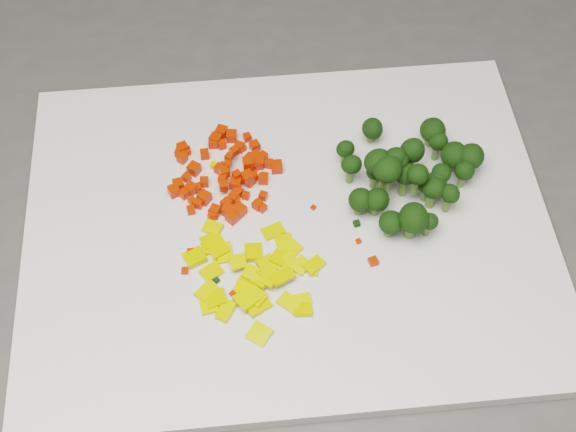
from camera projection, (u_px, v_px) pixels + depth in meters
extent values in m
cube|color=#4A4B48|center=(295.00, 405.00, 1.14)|extent=(1.17, 0.93, 0.90)
cube|color=silver|center=(288.00, 226.00, 0.76)|extent=(0.55, 0.46, 0.01)
cube|color=red|center=(255.00, 146.00, 0.81)|extent=(0.01, 0.01, 0.01)
cube|color=red|center=(222.00, 145.00, 0.81)|extent=(0.01, 0.01, 0.01)
cube|color=red|center=(234.00, 151.00, 0.79)|extent=(0.01, 0.01, 0.01)
cube|color=red|center=(222.00, 132.00, 0.82)|extent=(0.01, 0.01, 0.01)
cube|color=red|center=(184.00, 194.00, 0.77)|extent=(0.01, 0.01, 0.01)
cube|color=red|center=(229.00, 157.00, 0.79)|extent=(0.01, 0.01, 0.01)
cube|color=red|center=(237.00, 200.00, 0.77)|extent=(0.01, 0.01, 0.01)
cube|color=red|center=(236.00, 184.00, 0.78)|extent=(0.01, 0.01, 0.01)
cube|color=red|center=(194.00, 169.00, 0.79)|extent=(0.02, 0.02, 0.01)
cube|color=red|center=(256.00, 157.00, 0.80)|extent=(0.01, 0.01, 0.01)
cube|color=red|center=(187.00, 151.00, 0.80)|extent=(0.01, 0.01, 0.01)
cube|color=red|center=(228.00, 211.00, 0.76)|extent=(0.01, 0.01, 0.01)
cube|color=red|center=(174.00, 191.00, 0.77)|extent=(0.01, 0.01, 0.01)
cube|color=red|center=(224.00, 167.00, 0.78)|extent=(0.01, 0.01, 0.01)
cube|color=red|center=(248.00, 163.00, 0.78)|extent=(0.01, 0.01, 0.01)
cube|color=red|center=(219.00, 169.00, 0.79)|extent=(0.01, 0.01, 0.01)
cube|color=red|center=(250.00, 160.00, 0.80)|extent=(0.01, 0.01, 0.01)
cube|color=red|center=(239.00, 210.00, 0.76)|extent=(0.02, 0.02, 0.01)
cube|color=red|center=(257.00, 205.00, 0.77)|extent=(0.01, 0.01, 0.01)
cube|color=red|center=(184.00, 155.00, 0.80)|extent=(0.01, 0.01, 0.01)
cube|color=red|center=(187.00, 177.00, 0.79)|extent=(0.01, 0.01, 0.01)
cube|color=red|center=(237.00, 175.00, 0.78)|extent=(0.01, 0.01, 0.01)
cube|color=red|center=(225.00, 172.00, 0.78)|extent=(0.01, 0.01, 0.01)
cube|color=red|center=(246.00, 196.00, 0.77)|extent=(0.01, 0.01, 0.01)
cube|color=red|center=(180.00, 153.00, 0.80)|extent=(0.01, 0.01, 0.01)
cube|color=red|center=(204.00, 198.00, 0.77)|extent=(0.02, 0.02, 0.01)
cube|color=red|center=(247.00, 137.00, 0.81)|extent=(0.01, 0.01, 0.01)
cube|color=red|center=(191.00, 210.00, 0.76)|extent=(0.01, 0.01, 0.01)
cube|color=red|center=(212.00, 217.00, 0.76)|extent=(0.01, 0.01, 0.01)
cube|color=red|center=(215.00, 211.00, 0.76)|extent=(0.01, 0.01, 0.01)
cube|color=red|center=(197.00, 188.00, 0.78)|extent=(0.01, 0.01, 0.01)
cube|color=red|center=(247.00, 177.00, 0.77)|extent=(0.01, 0.01, 0.01)
cube|color=red|center=(216.00, 139.00, 0.81)|extent=(0.02, 0.02, 0.01)
cube|color=red|center=(232.00, 217.00, 0.76)|extent=(0.01, 0.01, 0.01)
cube|color=red|center=(256.00, 164.00, 0.79)|extent=(0.01, 0.01, 0.01)
cube|color=red|center=(250.00, 180.00, 0.78)|extent=(0.01, 0.01, 0.01)
cube|color=red|center=(269.00, 164.00, 0.80)|extent=(0.01, 0.01, 0.01)
cube|color=red|center=(213.00, 215.00, 0.76)|extent=(0.01, 0.01, 0.01)
cube|color=red|center=(204.00, 182.00, 0.78)|extent=(0.01, 0.01, 0.01)
cube|color=red|center=(259.00, 162.00, 0.79)|extent=(0.01, 0.01, 0.01)
cube|color=red|center=(256.00, 158.00, 0.80)|extent=(0.01, 0.01, 0.01)
cube|color=red|center=(233.00, 198.00, 0.77)|extent=(0.01, 0.01, 0.01)
cube|color=red|center=(263.00, 156.00, 0.80)|extent=(0.01, 0.01, 0.01)
cube|color=red|center=(238.00, 192.00, 0.77)|extent=(0.01, 0.01, 0.01)
cube|color=red|center=(183.00, 148.00, 0.80)|extent=(0.01, 0.01, 0.01)
cube|color=red|center=(199.00, 204.00, 0.77)|extent=(0.01, 0.01, 0.01)
cube|color=red|center=(242.00, 148.00, 0.81)|extent=(0.01, 0.01, 0.01)
cube|color=red|center=(182.00, 158.00, 0.80)|extent=(0.01, 0.01, 0.01)
cube|color=red|center=(224.00, 186.00, 0.77)|extent=(0.01, 0.01, 0.01)
cube|color=red|center=(239.00, 147.00, 0.81)|extent=(0.01, 0.01, 0.01)
cube|color=red|center=(277.00, 167.00, 0.79)|extent=(0.01, 0.01, 0.01)
cube|color=red|center=(263.00, 179.00, 0.78)|extent=(0.01, 0.01, 0.01)
cube|color=red|center=(178.00, 185.00, 0.78)|extent=(0.01, 0.01, 0.01)
cube|color=red|center=(191.00, 189.00, 0.78)|extent=(0.01, 0.01, 0.01)
cube|color=red|center=(264.00, 177.00, 0.79)|extent=(0.01, 0.01, 0.01)
cube|color=red|center=(192.00, 201.00, 0.77)|extent=(0.01, 0.01, 0.01)
cube|color=red|center=(213.00, 143.00, 0.81)|extent=(0.01, 0.01, 0.01)
cube|color=red|center=(228.00, 164.00, 0.78)|extent=(0.01, 0.01, 0.01)
cube|color=red|center=(263.00, 196.00, 0.77)|extent=(0.01, 0.01, 0.01)
cube|color=red|center=(232.00, 136.00, 0.81)|extent=(0.01, 0.01, 0.01)
cube|color=red|center=(262.00, 208.00, 0.76)|extent=(0.01, 0.01, 0.01)
cube|color=red|center=(205.00, 154.00, 0.80)|extent=(0.01, 0.01, 0.01)
cube|color=red|center=(226.00, 204.00, 0.77)|extent=(0.01, 0.01, 0.01)
cube|color=red|center=(254.00, 176.00, 0.79)|extent=(0.01, 0.01, 0.01)
cube|color=red|center=(223.00, 179.00, 0.77)|extent=(0.01, 0.01, 0.01)
cube|color=#D5BD0B|center=(303.00, 308.00, 0.70)|extent=(0.02, 0.02, 0.01)
cube|color=#D5BD0B|center=(303.00, 304.00, 0.71)|extent=(0.02, 0.02, 0.01)
cube|color=#D5BD0B|center=(314.00, 265.00, 0.73)|extent=(0.02, 0.02, 0.01)
cube|color=#D5BD0B|center=(269.00, 278.00, 0.72)|extent=(0.02, 0.02, 0.01)
cube|color=#D5BD0B|center=(219.00, 251.00, 0.74)|extent=(0.02, 0.02, 0.01)
cube|color=#D5BD0B|center=(258.00, 298.00, 0.71)|extent=(0.02, 0.02, 0.00)
cube|color=#D5BD0B|center=(279.00, 259.00, 0.73)|extent=(0.02, 0.02, 0.01)
cube|color=#D5BD0B|center=(259.00, 334.00, 0.69)|extent=(0.03, 0.03, 0.01)
cube|color=#D5BD0B|center=(213.00, 228.00, 0.75)|extent=(0.02, 0.02, 0.01)
cube|color=#D5BD0B|center=(212.00, 241.00, 0.74)|extent=(0.02, 0.02, 0.01)
cube|color=#D5BD0B|center=(268.00, 265.00, 0.73)|extent=(0.02, 0.02, 0.01)
cube|color=#D5BD0B|center=(282.00, 277.00, 0.72)|extent=(0.02, 0.02, 0.01)
cube|color=#D5BD0B|center=(216.00, 299.00, 0.71)|extent=(0.02, 0.02, 0.01)
cube|color=#D5BD0B|center=(212.00, 272.00, 0.73)|extent=(0.02, 0.02, 0.01)
cube|color=#D5BD0B|center=(301.00, 266.00, 0.73)|extent=(0.02, 0.02, 0.01)
cube|color=#D5BD0B|center=(253.00, 252.00, 0.74)|extent=(0.02, 0.02, 0.01)
cube|color=#D5BD0B|center=(195.00, 257.00, 0.73)|extent=(0.02, 0.02, 0.01)
cube|color=#D5BD0B|center=(266.00, 272.00, 0.72)|extent=(0.02, 0.02, 0.01)
cube|color=#D5BD0B|center=(255.00, 275.00, 0.72)|extent=(0.02, 0.02, 0.01)
cube|color=#D5BD0B|center=(238.00, 262.00, 0.72)|extent=(0.01, 0.01, 0.01)
cube|color=#D5BD0B|center=(247.00, 299.00, 0.70)|extent=(0.02, 0.02, 0.01)
cube|color=#D5BD0B|center=(261.00, 280.00, 0.72)|extent=(0.02, 0.02, 0.01)
cube|color=#D5BD0B|center=(258.00, 305.00, 0.71)|extent=(0.03, 0.02, 0.01)
cube|color=#D5BD0B|center=(273.00, 231.00, 0.75)|extent=(0.02, 0.02, 0.01)
cube|color=#D5BD0B|center=(226.00, 311.00, 0.70)|extent=(0.02, 0.02, 0.01)
cube|color=#D5BD0B|center=(246.00, 291.00, 0.71)|extent=(0.03, 0.03, 0.01)
cube|color=#D5BD0B|center=(289.00, 303.00, 0.71)|extent=(0.02, 0.02, 0.01)
cube|color=#D5BD0B|center=(206.00, 291.00, 0.71)|extent=(0.02, 0.02, 0.01)
cube|color=#D5BD0B|center=(209.00, 304.00, 0.71)|extent=(0.02, 0.02, 0.00)
cube|color=#D5BD0B|center=(287.00, 265.00, 0.73)|extent=(0.03, 0.03, 0.01)
cube|color=#D5BD0B|center=(211.00, 247.00, 0.74)|extent=(0.02, 0.01, 0.00)
cube|color=#D5BD0B|center=(285.00, 244.00, 0.74)|extent=(0.02, 0.02, 0.00)
cube|color=#D5BD0B|center=(290.00, 246.00, 0.74)|extent=(0.02, 0.03, 0.01)
cube|color=#D5BD0B|center=(224.00, 253.00, 0.74)|extent=(0.02, 0.02, 0.01)
cube|color=#D5BD0B|center=(253.00, 277.00, 0.72)|extent=(0.03, 0.03, 0.00)
cube|color=#D5BD0B|center=(214.00, 165.00, 0.80)|extent=(0.01, 0.01, 0.00)
cube|color=black|center=(197.00, 189.00, 0.78)|extent=(0.01, 0.01, 0.00)
cube|color=red|center=(313.00, 207.00, 0.77)|extent=(0.01, 0.01, 0.00)
cube|color=#D5BD0B|center=(315.00, 273.00, 0.73)|extent=(0.01, 0.01, 0.00)
cube|color=red|center=(358.00, 241.00, 0.75)|extent=(0.01, 0.01, 0.00)
cube|color=red|center=(191.00, 252.00, 0.74)|extent=(0.01, 0.01, 0.00)
cube|color=black|center=(217.00, 280.00, 0.72)|extent=(0.01, 0.01, 0.00)
cube|color=black|center=(185.00, 193.00, 0.78)|extent=(0.01, 0.01, 0.00)
cube|color=black|center=(222.00, 250.00, 0.74)|extent=(0.01, 0.01, 0.00)
cube|color=black|center=(357.00, 223.00, 0.76)|extent=(0.01, 0.01, 0.00)
cube|color=red|center=(373.00, 261.00, 0.73)|extent=(0.01, 0.01, 0.01)
cube|color=red|center=(361.00, 193.00, 0.78)|extent=(0.01, 0.01, 0.00)
cube|color=red|center=(233.00, 294.00, 0.71)|extent=(0.01, 0.01, 0.00)
cube|color=red|center=(185.00, 271.00, 0.73)|extent=(0.01, 0.01, 0.00)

